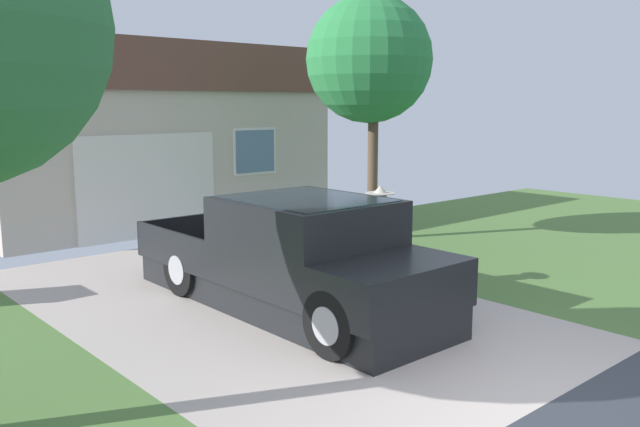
{
  "coord_description": "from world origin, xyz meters",
  "views": [
    {
      "loc": [
        -5.43,
        -3.02,
        2.85
      ],
      "look_at": [
        0.69,
        3.88,
        1.31
      ],
      "focal_mm": 37.19,
      "sensor_mm": 36.0,
      "label": 1
    }
  ],
  "objects": [
    {
      "name": "pickup_truck",
      "position": [
        0.23,
        3.75,
        0.72
      ],
      "size": [
        2.03,
        5.26,
        1.6
      ],
      "rotation": [
        0.0,
        0.0,
        3.14
      ],
      "color": "black",
      "rests_on": "ground"
    },
    {
      "name": "front_yard_tree",
      "position": [
        4.48,
        6.7,
        3.67
      ],
      "size": [
        2.59,
        2.59,
        5.03
      ],
      "color": "brown",
      "rests_on": "ground"
    },
    {
      "name": "handbag",
      "position": [
        2.02,
        3.51,
        0.13
      ],
      "size": [
        0.37,
        0.15,
        0.43
      ],
      "color": "#B24C56",
      "rests_on": "ground"
    },
    {
      "name": "person_with_hat",
      "position": [
        1.83,
        3.8,
        0.93
      ],
      "size": [
        0.53,
        0.45,
        1.62
      ],
      "rotation": [
        0.0,
        0.0,
        -3.22
      ],
      "color": "brown",
      "rests_on": "ground"
    },
    {
      "name": "house_with_garage",
      "position": [
        2.19,
        12.38,
        2.13
      ],
      "size": [
        8.48,
        5.21,
        4.21
      ],
      "color": "#BAAE9F",
      "rests_on": "ground"
    }
  ]
}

